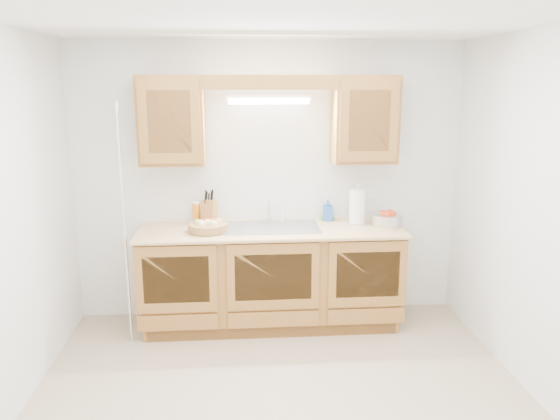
{
  "coord_description": "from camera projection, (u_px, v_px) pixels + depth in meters",
  "views": [
    {
      "loc": [
        -0.28,
        -3.4,
        2.14
      ],
      "look_at": [
        0.05,
        0.85,
        1.14
      ],
      "focal_mm": 35.0,
      "sensor_mm": 36.0,
      "label": 1
    }
  ],
  "objects": [
    {
      "name": "sponge",
      "position": [
        327.0,
        219.0,
        5.04
      ],
      "size": [
        0.14,
        0.11,
        0.03
      ],
      "rotation": [
        0.0,
        0.0,
        -0.26
      ],
      "color": "#CC333F",
      "rests_on": "countertop"
    },
    {
      "name": "orange_canister",
      "position": [
        196.0,
        213.0,
        4.88
      ],
      "size": [
        0.07,
        0.07,
        0.2
      ],
      "rotation": [
        0.0,
        0.0,
        0.13
      ],
      "color": "orange",
      "rests_on": "countertop"
    },
    {
      "name": "knife_block",
      "position": [
        209.0,
        212.0,
        4.87
      ],
      "size": [
        0.15,
        0.2,
        0.32
      ],
      "rotation": [
        0.0,
        0.0,
        -0.28
      ],
      "color": "#A87531",
      "rests_on": "countertop"
    },
    {
      "name": "apple_bowl",
      "position": [
        387.0,
        219.0,
        4.83
      ],
      "size": [
        0.34,
        0.34,
        0.14
      ],
      "rotation": [
        0.0,
        0.0,
        0.27
      ],
      "color": "silver",
      "rests_on": "countertop"
    },
    {
      "name": "paper_towel",
      "position": [
        357.0,
        207.0,
        4.88
      ],
      "size": [
        0.18,
        0.18,
        0.36
      ],
      "rotation": [
        0.0,
        0.0,
        0.25
      ],
      "color": "silver",
      "rests_on": "countertop"
    },
    {
      "name": "upper_cabinet_left",
      "position": [
        172.0,
        120.0,
        4.62
      ],
      "size": [
        0.55,
        0.33,
        0.75
      ],
      "primitive_type": "cube",
      "color": "#A87531",
      "rests_on": "room"
    },
    {
      "name": "fruit_basket",
      "position": [
        208.0,
        226.0,
        4.65
      ],
      "size": [
        0.44,
        0.44,
        0.11
      ],
      "rotation": [
        0.0,
        0.0,
        0.4
      ],
      "color": "#B48A48",
      "rests_on": "countertop"
    },
    {
      "name": "soap_bottle",
      "position": [
        328.0,
        210.0,
        5.0
      ],
      "size": [
        0.1,
        0.1,
        0.2
      ],
      "primitive_type": "imported",
      "rotation": [
        0.0,
        0.0,
        -0.14
      ],
      "color": "#2357B3",
      "rests_on": "countertop"
    },
    {
      "name": "valance",
      "position": [
        270.0,
        82.0,
        4.47
      ],
      "size": [
        2.2,
        0.05,
        0.12
      ],
      "primitive_type": "cube",
      "color": "#A87531",
      "rests_on": "room"
    },
    {
      "name": "sink",
      "position": [
        271.0,
        236.0,
        4.79
      ],
      "size": [
        0.84,
        0.46,
        0.36
      ],
      "color": "#9E9EA3",
      "rests_on": "countertop"
    },
    {
      "name": "outlet_plate",
      "position": [
        371.0,
        192.0,
        5.06
      ],
      "size": [
        0.08,
        0.01,
        0.12
      ],
      "primitive_type": "cube",
      "color": "white",
      "rests_on": "room"
    },
    {
      "name": "room",
      "position": [
        282.0,
        224.0,
        3.52
      ],
      "size": [
        3.52,
        3.5,
        2.5
      ],
      "color": "tan",
      "rests_on": "ground"
    },
    {
      "name": "fluorescent_fixture",
      "position": [
        269.0,
        99.0,
        4.73
      ],
      "size": [
        0.76,
        0.08,
        0.08
      ],
      "color": "white",
      "rests_on": "room"
    },
    {
      "name": "upper_cabinet_right",
      "position": [
        364.0,
        119.0,
        4.75
      ],
      "size": [
        0.55,
        0.33,
        0.75
      ],
      "primitive_type": "cube",
      "color": "#A87531",
      "rests_on": "room"
    },
    {
      "name": "base_cabinets",
      "position": [
        271.0,
        277.0,
        4.87
      ],
      "size": [
        2.2,
        0.6,
        0.86
      ],
      "primitive_type": "cube",
      "color": "#A87531",
      "rests_on": "ground"
    },
    {
      "name": "countertop",
      "position": [
        271.0,
        230.0,
        4.76
      ],
      "size": [
        2.3,
        0.63,
        0.04
      ],
      "primitive_type": "cube",
      "color": "tan",
      "rests_on": "base_cabinets"
    },
    {
      "name": "wire_shelf_pole",
      "position": [
        124.0,
        227.0,
        4.39
      ],
      "size": [
        0.03,
        0.03,
        2.0
      ],
      "primitive_type": "cylinder",
      "color": "silver",
      "rests_on": "ground"
    }
  ]
}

